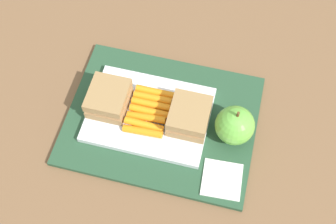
{
  "coord_description": "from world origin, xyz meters",
  "views": [
    {
      "loc": [
        0.11,
        -0.38,
        0.75
      ],
      "look_at": [
        0.01,
        0.0,
        0.04
      ],
      "focal_mm": 46.68,
      "sensor_mm": 36.0,
      "label": 1
    }
  ],
  "objects_px": {
    "sandwich_half_right": "(189,116)",
    "paper_napkin": "(222,179)",
    "sandwich_half_left": "(108,99)",
    "food_tray": "(149,114)",
    "apple": "(234,128)",
    "carrot_sticks_bundle": "(149,111)"
  },
  "relations": [
    {
      "from": "sandwich_half_right",
      "to": "paper_napkin",
      "type": "distance_m",
      "value": 0.13
    },
    {
      "from": "sandwich_half_right",
      "to": "sandwich_half_left",
      "type": "bearing_deg",
      "value": 180.0
    },
    {
      "from": "food_tray",
      "to": "paper_napkin",
      "type": "xyz_separation_m",
      "value": [
        0.16,
        -0.09,
        -0.0
      ]
    },
    {
      "from": "apple",
      "to": "sandwich_half_left",
      "type": "bearing_deg",
      "value": 178.9
    },
    {
      "from": "sandwich_half_right",
      "to": "paper_napkin",
      "type": "xyz_separation_m",
      "value": [
        0.08,
        -0.09,
        -0.03
      ]
    },
    {
      "from": "food_tray",
      "to": "sandwich_half_left",
      "type": "height_order",
      "value": "sandwich_half_left"
    },
    {
      "from": "carrot_sticks_bundle",
      "to": "sandwich_half_left",
      "type": "bearing_deg",
      "value": -179.82
    },
    {
      "from": "sandwich_half_right",
      "to": "paper_napkin",
      "type": "relative_size",
      "value": 1.14
    },
    {
      "from": "sandwich_half_left",
      "to": "carrot_sticks_bundle",
      "type": "distance_m",
      "value": 0.08
    },
    {
      "from": "food_tray",
      "to": "sandwich_half_right",
      "type": "bearing_deg",
      "value": 0.0
    },
    {
      "from": "sandwich_half_right",
      "to": "apple",
      "type": "bearing_deg",
      "value": -3.14
    },
    {
      "from": "apple",
      "to": "carrot_sticks_bundle",
      "type": "bearing_deg",
      "value": 178.28
    },
    {
      "from": "paper_napkin",
      "to": "food_tray",
      "type": "bearing_deg",
      "value": 149.6
    },
    {
      "from": "sandwich_half_right",
      "to": "apple",
      "type": "xyz_separation_m",
      "value": [
        0.08,
        -0.0,
        0.0
      ]
    },
    {
      "from": "paper_napkin",
      "to": "sandwich_half_left",
      "type": "bearing_deg",
      "value": 158.48
    },
    {
      "from": "food_tray",
      "to": "paper_napkin",
      "type": "relative_size",
      "value": 3.29
    },
    {
      "from": "sandwich_half_left",
      "to": "food_tray",
      "type": "bearing_deg",
      "value": 0.0
    },
    {
      "from": "food_tray",
      "to": "sandwich_half_left",
      "type": "relative_size",
      "value": 2.88
    },
    {
      "from": "food_tray",
      "to": "carrot_sticks_bundle",
      "type": "bearing_deg",
      "value": 125.82
    },
    {
      "from": "carrot_sticks_bundle",
      "to": "apple",
      "type": "relative_size",
      "value": 1.22
    },
    {
      "from": "carrot_sticks_bundle",
      "to": "apple",
      "type": "xyz_separation_m",
      "value": [
        0.16,
        -0.0,
        0.02
      ]
    },
    {
      "from": "food_tray",
      "to": "carrot_sticks_bundle",
      "type": "distance_m",
      "value": 0.01
    }
  ]
}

